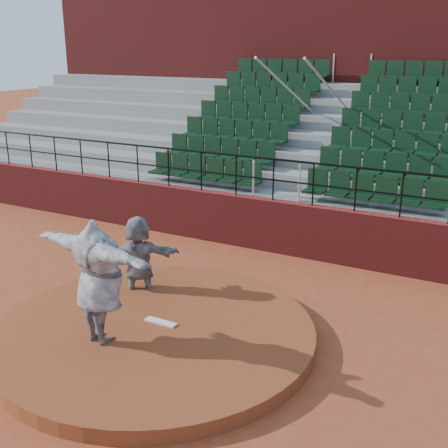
{
  "coord_description": "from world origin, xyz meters",
  "views": [
    {
      "loc": [
        5.14,
        -7.09,
        4.91
      ],
      "look_at": [
        0.0,
        2.5,
        1.4
      ],
      "focal_mm": 45.0,
      "sensor_mm": 36.0,
      "label": 1
    }
  ],
  "objects": [
    {
      "name": "ground",
      "position": [
        0.0,
        0.0,
        0.0
      ],
      "size": [
        90.0,
        90.0,
        0.0
      ],
      "primitive_type": "plane",
      "color": "#994022",
      "rests_on": "ground"
    },
    {
      "name": "seating_deck",
      "position": [
        0.0,
        8.65,
        1.44
      ],
      "size": [
        24.0,
        5.97,
        4.63
      ],
      "color": "gray",
      "rests_on": "ground"
    },
    {
      "name": "pitching_rubber",
      "position": [
        0.0,
        0.15,
        0.27
      ],
      "size": [
        0.6,
        0.15,
        0.03
      ],
      "primitive_type": "cube",
      "color": "white",
      "rests_on": "pitchers_mound"
    },
    {
      "name": "wall_railing",
      "position": [
        0.0,
        5.0,
        2.03
      ],
      "size": [
        24.04,
        0.05,
        1.03
      ],
      "color": "black",
      "rests_on": "boundary_wall"
    },
    {
      "name": "boundary_wall",
      "position": [
        0.0,
        5.0,
        0.65
      ],
      "size": [
        24.0,
        0.3,
        1.3
      ],
      "primitive_type": "cube",
      "color": "maroon",
      "rests_on": "ground"
    },
    {
      "name": "pitchers_mound",
      "position": [
        0.0,
        0.0,
        0.12
      ],
      "size": [
        5.5,
        5.5,
        0.25
      ],
      "primitive_type": "cylinder",
      "color": "brown",
      "rests_on": "ground"
    },
    {
      "name": "fielder",
      "position": [
        -1.21,
        1.2,
        0.87
      ],
      "size": [
        1.63,
        1.32,
        1.74
      ],
      "primitive_type": "imported",
      "rotation": [
        0.0,
        0.0,
        3.73
      ],
      "color": "black",
      "rests_on": "ground"
    },
    {
      "name": "press_box_facade",
      "position": [
        0.0,
        12.6,
        3.55
      ],
      "size": [
        24.0,
        3.0,
        7.1
      ],
      "primitive_type": "cube",
      "color": "maroon",
      "rests_on": "ground"
    },
    {
      "name": "pitcher",
      "position": [
        -0.51,
        -0.79,
        1.29
      ],
      "size": [
        2.65,
        1.11,
        2.09
      ],
      "primitive_type": "imported",
      "rotation": [
        0.0,
        0.0,
        2.98
      ],
      "color": "black",
      "rests_on": "pitchers_mound"
    }
  ]
}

